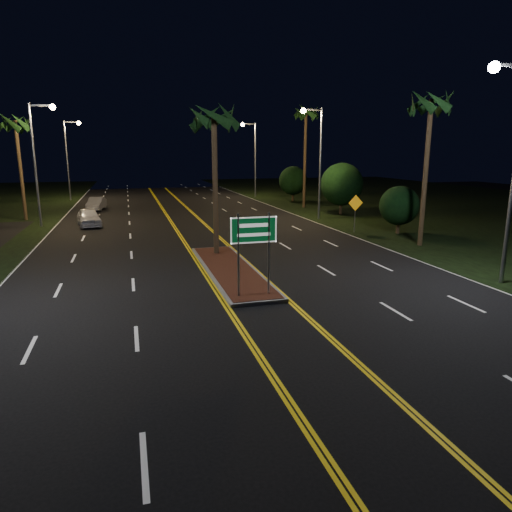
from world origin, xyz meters
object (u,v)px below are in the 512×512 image
object	(u,v)px
streetlight_left_mid	(39,150)
palm_right_far	(306,114)
streetlight_right_far	(252,151)
shrub_mid	(342,184)
shrub_near	(399,206)
shrub_far	(293,181)
highway_sign	(254,238)
car_far	(96,203)
palm_left_far	(15,124)
streetlight_left_far	(70,151)
streetlight_right_mid	(316,151)
median_island	(230,270)
palm_median	(214,118)
warning_sign	(355,208)
streetlight_right_near	(510,150)
palm_right_near	(431,104)
car_near	(89,216)

from	to	relation	value
streetlight_left_mid	palm_right_far	size ratio (longest dim) A/B	0.87
streetlight_right_far	shrub_mid	bearing A→B (deg)	-79.34
shrub_near	shrub_far	xyz separation A→B (m)	(0.30, 22.00, 0.39)
highway_sign	palm_right_far	bearing A→B (deg)	64.80
car_far	streetlight_left_mid	bearing A→B (deg)	-99.67
palm_left_far	car_far	world-z (taller)	palm_left_far
streetlight_left_far	streetlight_right_mid	bearing A→B (deg)	-46.03
streetlight_left_mid	shrub_far	distance (m)	27.40
highway_sign	streetlight_left_mid	distance (m)	23.93
median_island	car_far	size ratio (longest dim) A/B	2.37
highway_sign	palm_median	bearing A→B (deg)	90.00
shrub_near	warning_sign	distance (m)	2.97
streetlight_left_far	streetlight_right_near	xyz separation A→B (m)	(21.23, -42.00, 0.00)
shrub_mid	car_far	xyz separation A→B (m)	(-21.50, 9.49, -2.01)
highway_sign	palm_right_near	world-z (taller)	palm_right_near
streetlight_left_mid	car_far	xyz separation A→B (m)	(3.11, 9.49, -4.94)
median_island	highway_sign	size ratio (longest dim) A/B	3.20
streetlight_left_far	streetlight_right_near	bearing A→B (deg)	-63.19
streetlight_right_mid	palm_median	size ratio (longest dim) A/B	1.08
highway_sign	streetlight_right_mid	distance (m)	22.18
highway_sign	streetlight_right_mid	size ratio (longest dim) A/B	0.36
car_near	streetlight_right_far	bearing A→B (deg)	36.17
streetlight_left_far	streetlight_right_mid	size ratio (longest dim) A/B	1.00
streetlight_left_mid	car_near	size ratio (longest dim) A/B	1.90
streetlight_left_far	car_near	xyz separation A→B (m)	(3.14, -20.73, -4.87)
median_island	car_far	world-z (taller)	car_far
palm_right_near	car_near	distance (m)	25.10
streetlight_right_near	palm_right_near	size ratio (longest dim) A/B	0.97
shrub_far	car_near	world-z (taller)	shrub_far
shrub_mid	shrub_far	xyz separation A→B (m)	(-0.20, 12.00, -0.39)
shrub_near	streetlight_left_far	bearing A→B (deg)	128.79
highway_sign	streetlight_right_far	size ratio (longest dim) A/B	0.36
streetlight_left_mid	streetlight_right_far	size ratio (longest dim) A/B	1.00
streetlight_right_far	palm_right_near	distance (m)	32.16
streetlight_right_far	car_far	world-z (taller)	streetlight_right_far
highway_sign	shrub_far	distance (m)	35.96
streetlight_right_mid	warning_sign	distance (m)	7.85
median_island	streetlight_left_far	size ratio (longest dim) A/B	1.14
car_near	palm_left_far	bearing A→B (deg)	128.58
shrub_far	car_far	size ratio (longest dim) A/B	0.92
streetlight_right_mid	shrub_near	size ratio (longest dim) A/B	2.73
median_island	streetlight_left_far	distance (m)	38.89
highway_sign	streetlight_left_far	size ratio (longest dim) A/B	0.36
streetlight_left_mid	palm_left_far	world-z (taller)	streetlight_left_mid
highway_sign	streetlight_left_far	xyz separation A→B (m)	(-10.61, 41.20, 3.25)
palm_left_far	palm_right_far	xyz separation A→B (m)	(25.60, 2.00, 1.40)
streetlight_right_far	shrub_near	xyz separation A→B (m)	(2.89, -28.00, -3.71)
shrub_far	shrub_near	bearing A→B (deg)	-90.78
palm_left_far	median_island	bearing A→B (deg)	-58.64
streetlight_right_mid	palm_right_near	distance (m)	12.41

